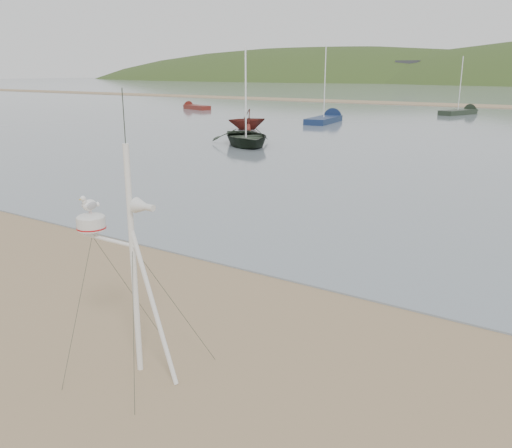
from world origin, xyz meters
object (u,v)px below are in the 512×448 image
Objects in this scene: sailboat_blue_near at (330,118)px; boat_dark at (246,103)px; dinghy_red_far at (191,107)px; mast_rig at (132,308)px; boat_red at (247,110)px; sailboat_dark_mid at (466,111)px.

boat_dark is at bearing -79.79° from sailboat_blue_near.
sailboat_blue_near is at bearing -14.25° from dinghy_red_far.
mast_rig reaches higher than dinghy_red_far.
sailboat_dark_mid is at bearing 104.24° from boat_red.
sailboat_blue_near is at bearing 112.47° from mast_rig.
sailboat_blue_near is 17.73m from sailboat_dark_mid.
sailboat_blue_near reaches higher than boat_dark.
sailboat_blue_near is 1.34× the size of dinghy_red_far.
mast_rig is 0.57× the size of sailboat_blue_near.
mast_rig is at bearing -106.21° from boat_dark.
sailboat_dark_mid reaches higher than dinghy_red_far.
mast_rig is 0.84× the size of boat_dark.
dinghy_red_far is (-19.12, 15.69, -1.24)m from boat_red.
sailboat_dark_mid reaches higher than boat_dark.
dinghy_red_far is (-24.55, 23.56, -2.32)m from boat_dark.
boat_dark is 0.68× the size of sailboat_blue_near.
boat_dark is 34.10m from dinghy_red_far.
sailboat_blue_near is (-3.27, 18.16, -2.30)m from boat_dark.
boat_red is at bearing -111.81° from sailboat_dark_mid.
mast_rig is 0.65× the size of sailboat_dark_mid.
boat_red is at bearing 77.18° from boat_dark.
sailboat_blue_near is at bearing 52.82° from boat_dark.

